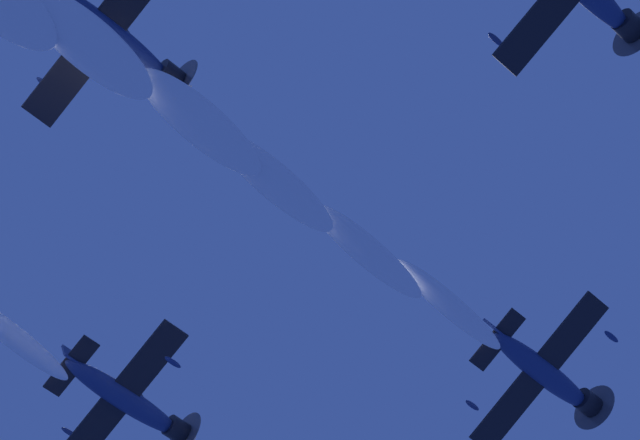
{
  "coord_description": "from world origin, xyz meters",
  "views": [
    {
      "loc": [
        29.81,
        -32.52,
        2.08
      ],
      "look_at": [
        7.17,
        -15.85,
        53.76
      ],
      "focal_mm": 79.99,
      "sensor_mm": 36.0,
      "label": 1
    }
  ],
  "objects": [
    {
      "name": "airplane_lead",
      "position": [
        5.66,
        -1.78,
        56.44
      ],
      "size": [
        8.38,
        7.91,
        3.8
      ],
      "color": "navy"
    },
    {
      "name": "airplane_left_wingman",
      "position": [
        -7.19,
        -16.48,
        56.63
      ],
      "size": [
        8.44,
        7.89,
        3.56
      ],
      "color": "navy"
    },
    {
      "name": "airplane_slot_tail",
      "position": [
        8.02,
        -26.88,
        56.0
      ],
      "size": [
        8.34,
        7.9,
        3.84
      ],
      "color": "navy"
    }
  ]
}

